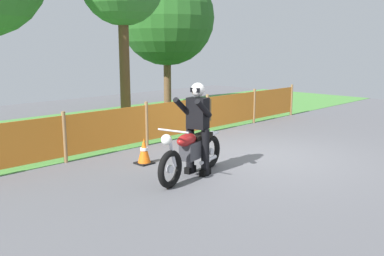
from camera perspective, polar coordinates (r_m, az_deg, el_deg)
ground at (r=9.22m, az=9.20°, el=-3.85°), size 24.00×24.00×0.02m
grass_verge at (r=13.08m, az=-10.67°, el=0.56°), size 24.00×5.88×0.01m
barrier_fence at (r=10.73m, az=-1.76°, el=1.39°), size 10.69×0.08×1.05m
tree_near_right at (r=16.18m, az=-3.43°, el=14.64°), size 3.53×3.53×5.14m
motorcycle_lead at (r=7.57m, az=-0.04°, el=-3.23°), size 2.01×0.73×0.97m
rider_lead at (r=7.65m, az=0.81°, el=0.63°), size 0.75×0.64×1.69m
traffic_cone at (r=8.52m, az=-6.48°, el=-3.13°), size 0.32×0.32×0.53m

